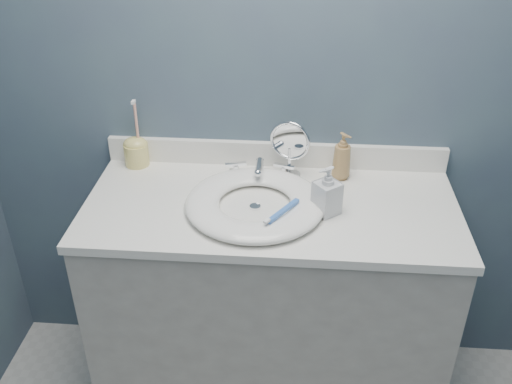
# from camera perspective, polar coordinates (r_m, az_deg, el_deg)

# --- Properties ---
(back_wall) EXTENTS (2.20, 0.02, 2.40)m
(back_wall) POSITION_cam_1_polar(r_m,az_deg,el_deg) (1.96, 2.11, 11.10)
(back_wall) COLOR #404D61
(back_wall) RESTS_ON ground
(vanity_cabinet) EXTENTS (1.20, 0.55, 0.85)m
(vanity_cabinet) POSITION_cam_1_polar(r_m,az_deg,el_deg) (2.14, 1.34, -11.49)
(vanity_cabinet) COLOR #B6B1A6
(vanity_cabinet) RESTS_ON ground
(countertop) EXTENTS (1.22, 0.57, 0.03)m
(countertop) POSITION_cam_1_polar(r_m,az_deg,el_deg) (1.87, 1.51, -1.55)
(countertop) COLOR white
(countertop) RESTS_ON vanity_cabinet
(backsplash) EXTENTS (1.22, 0.02, 0.09)m
(backsplash) POSITION_cam_1_polar(r_m,az_deg,el_deg) (2.07, 1.94, 3.81)
(backsplash) COLOR white
(backsplash) RESTS_ON countertop
(basin) EXTENTS (0.45, 0.45, 0.04)m
(basin) POSITION_cam_1_polar(r_m,az_deg,el_deg) (1.83, -0.10, -1.09)
(basin) COLOR white
(basin) RESTS_ON countertop
(drain) EXTENTS (0.04, 0.04, 0.01)m
(drain) POSITION_cam_1_polar(r_m,az_deg,el_deg) (1.84, -0.10, -1.49)
(drain) COLOR silver
(drain) RESTS_ON countertop
(faucet) EXTENTS (0.25, 0.13, 0.07)m
(faucet) POSITION_cam_1_polar(r_m,az_deg,el_deg) (1.99, 0.36, 2.15)
(faucet) COLOR silver
(faucet) RESTS_ON countertop
(makeup_mirror) EXTENTS (0.14, 0.08, 0.21)m
(makeup_mirror) POSITION_cam_1_polar(r_m,az_deg,el_deg) (1.96, 3.40, 4.49)
(makeup_mirror) COLOR silver
(makeup_mirror) RESTS_ON countertop
(soap_bottle_amber) EXTENTS (0.09, 0.09, 0.17)m
(soap_bottle_amber) POSITION_cam_1_polar(r_m,az_deg,el_deg) (1.99, 8.60, 3.58)
(soap_bottle_amber) COLOR #9E7847
(soap_bottle_amber) RESTS_ON countertop
(soap_bottle_clear) EXTENTS (0.10, 0.10, 0.16)m
(soap_bottle_clear) POSITION_cam_1_polar(r_m,az_deg,el_deg) (1.79, 7.14, 0.15)
(soap_bottle_clear) COLOR silver
(soap_bottle_clear) RESTS_ON countertop
(toothbrush_holder) EXTENTS (0.09, 0.09, 0.25)m
(toothbrush_holder) POSITION_cam_1_polar(r_m,az_deg,el_deg) (2.11, -11.90, 4.10)
(toothbrush_holder) COLOR #DFCE6F
(toothbrush_holder) RESTS_ON countertop
(toothbrush_lying) EXTENTS (0.11, 0.15, 0.02)m
(toothbrush_lying) POSITION_cam_1_polar(r_m,az_deg,el_deg) (1.74, 2.61, -1.99)
(toothbrush_lying) COLOR #366AC2
(toothbrush_lying) RESTS_ON basin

